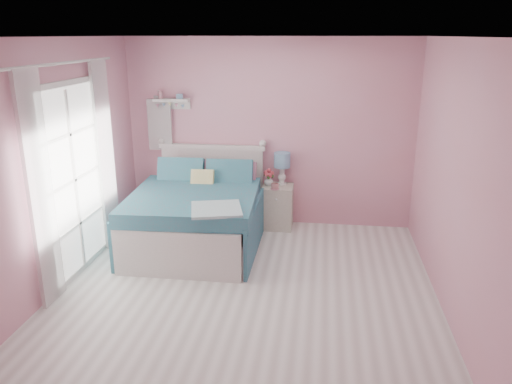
% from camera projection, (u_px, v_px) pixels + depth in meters
% --- Properties ---
extents(floor, '(4.50, 4.50, 0.00)m').
position_uv_depth(floor, '(244.00, 297.00, 5.22)').
color(floor, beige).
rests_on(floor, ground).
extents(room_shell, '(4.50, 4.50, 4.50)m').
position_uv_depth(room_shell, '(243.00, 149.00, 4.74)').
color(room_shell, pink).
rests_on(room_shell, floor).
extents(bed, '(1.61, 1.98, 1.13)m').
position_uv_depth(bed, '(198.00, 216.00, 6.40)').
color(bed, silver).
rests_on(bed, floor).
extents(nightstand, '(0.42, 0.42, 0.61)m').
position_uv_depth(nightstand, '(277.00, 207.00, 7.01)').
color(nightstand, beige).
rests_on(nightstand, floor).
extents(table_lamp, '(0.23, 0.23, 0.45)m').
position_uv_depth(table_lamp, '(282.00, 162.00, 6.91)').
color(table_lamp, white).
rests_on(table_lamp, nightstand).
extents(vase, '(0.15, 0.15, 0.14)m').
position_uv_depth(vase, '(269.00, 181.00, 6.92)').
color(vase, silver).
rests_on(vase, nightstand).
extents(teacup, '(0.12, 0.12, 0.08)m').
position_uv_depth(teacup, '(275.00, 186.00, 6.77)').
color(teacup, tan).
rests_on(teacup, nightstand).
extents(roses, '(0.14, 0.11, 0.12)m').
position_uv_depth(roses, '(269.00, 173.00, 6.89)').
color(roses, '#C3424E').
rests_on(roses, vase).
extents(wall_shelf, '(0.50, 0.15, 0.25)m').
position_uv_depth(wall_shelf, '(172.00, 101.00, 6.94)').
color(wall_shelf, silver).
rests_on(wall_shelf, room_shell).
extents(hanging_dress, '(0.34, 0.03, 0.72)m').
position_uv_depth(hanging_dress, '(160.00, 125.00, 7.05)').
color(hanging_dress, white).
rests_on(hanging_dress, room_shell).
extents(french_door, '(0.04, 1.32, 2.16)m').
position_uv_depth(french_door, '(74.00, 181.00, 5.52)').
color(french_door, silver).
rests_on(french_door, floor).
extents(curtain_near, '(0.04, 0.40, 2.32)m').
position_uv_depth(curtain_near, '(40.00, 192.00, 4.78)').
color(curtain_near, white).
rests_on(curtain_near, floor).
extents(curtain_far, '(0.04, 0.40, 2.32)m').
position_uv_depth(curtain_far, '(106.00, 156.00, 6.19)').
color(curtain_far, white).
rests_on(curtain_far, floor).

